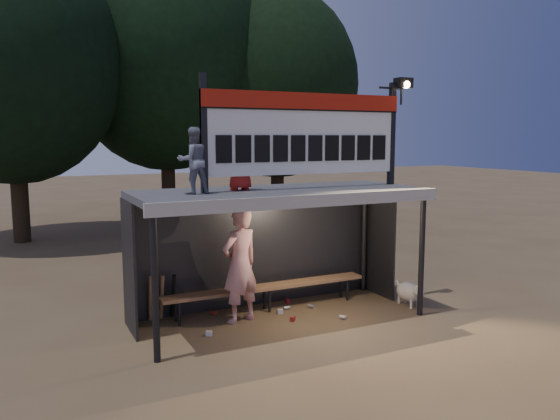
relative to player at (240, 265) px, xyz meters
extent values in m
plane|color=brown|center=(0.67, -0.20, -1.02)|extent=(80.00, 80.00, 0.00)
imported|color=white|center=(0.00, 0.00, 0.00)|extent=(0.86, 0.70, 2.03)
imported|color=slate|center=(-0.89, -0.29, 1.83)|extent=(0.55, 0.45, 1.05)
imported|color=maroon|center=(-0.01, -0.06, 1.83)|extent=(0.53, 0.35, 1.06)
cube|color=#424245|center=(0.67, -0.20, 1.24)|extent=(5.00, 2.00, 0.12)
cube|color=beige|center=(0.67, -1.22, 1.20)|extent=(5.10, 0.06, 0.20)
cylinder|color=black|center=(-1.73, -1.10, 0.08)|extent=(0.10, 0.10, 2.20)
cylinder|color=black|center=(3.07, -1.10, 0.08)|extent=(0.10, 0.10, 2.20)
cylinder|color=black|center=(-1.73, 0.70, 0.08)|extent=(0.10, 0.10, 2.20)
cylinder|color=black|center=(3.07, 0.70, 0.08)|extent=(0.10, 0.10, 2.20)
cube|color=black|center=(0.67, 0.80, 0.08)|extent=(5.00, 0.04, 2.20)
cube|color=black|center=(-1.83, 0.30, 0.08)|extent=(0.04, 1.00, 2.20)
cube|color=black|center=(3.17, 0.30, 0.08)|extent=(0.04, 1.00, 2.20)
cylinder|color=black|center=(0.67, 0.80, 1.13)|extent=(5.00, 0.06, 0.06)
cube|color=black|center=(-0.68, -0.20, 2.25)|extent=(0.10, 0.10, 1.90)
cube|color=black|center=(3.02, -0.20, 2.25)|extent=(0.10, 0.10, 1.90)
cube|color=white|center=(1.17, -0.20, 2.25)|extent=(3.80, 0.08, 1.40)
cube|color=#A91A0C|center=(1.17, -0.25, 2.81)|extent=(3.80, 0.04, 0.28)
cube|color=black|center=(1.17, -0.25, 2.66)|extent=(3.80, 0.02, 0.03)
cube|color=black|center=(-0.36, -0.25, 2.00)|extent=(0.27, 0.03, 0.45)
cube|color=black|center=(-0.02, -0.25, 2.00)|extent=(0.27, 0.03, 0.45)
cube|color=black|center=(0.32, -0.25, 2.00)|extent=(0.27, 0.03, 0.45)
cube|color=black|center=(0.66, -0.25, 2.00)|extent=(0.27, 0.03, 0.45)
cube|color=black|center=(1.00, -0.25, 2.00)|extent=(0.27, 0.03, 0.45)
cube|color=black|center=(1.34, -0.25, 2.00)|extent=(0.27, 0.03, 0.45)
cube|color=black|center=(1.68, -0.25, 2.00)|extent=(0.27, 0.03, 0.45)
cube|color=black|center=(2.02, -0.25, 2.00)|extent=(0.27, 0.03, 0.45)
cube|color=black|center=(2.36, -0.25, 2.00)|extent=(0.27, 0.03, 0.45)
cube|color=black|center=(2.70, -0.25, 2.00)|extent=(0.27, 0.03, 0.45)
cylinder|color=black|center=(2.97, -0.20, 3.10)|extent=(0.50, 0.04, 0.04)
cylinder|color=black|center=(3.22, -0.20, 2.95)|extent=(0.04, 0.04, 0.30)
cube|color=black|center=(3.22, -0.25, 3.20)|extent=(0.30, 0.22, 0.18)
sphere|color=#FFD88C|center=(3.22, -0.34, 3.16)|extent=(0.14, 0.14, 0.14)
cube|color=#916744|center=(0.67, 0.35, -0.57)|extent=(4.00, 0.35, 0.06)
cylinder|color=black|center=(-1.03, 0.23, -0.79)|extent=(0.05, 0.05, 0.45)
cylinder|color=black|center=(-1.03, 0.47, -0.79)|extent=(0.05, 0.05, 0.45)
cylinder|color=black|center=(0.67, 0.23, -0.79)|extent=(0.05, 0.05, 0.45)
cylinder|color=black|center=(0.67, 0.47, -0.79)|extent=(0.05, 0.05, 0.45)
cylinder|color=black|center=(2.37, 0.23, -0.79)|extent=(0.05, 0.05, 0.45)
cylinder|color=black|center=(2.37, 0.47, -0.79)|extent=(0.05, 0.05, 0.45)
cylinder|color=#302315|center=(-3.33, 9.80, 0.85)|extent=(0.50, 0.50, 3.74)
ellipsoid|color=black|center=(-3.33, 9.80, 4.51)|extent=(6.46, 6.46, 7.48)
cylinder|color=#312216|center=(1.67, 11.30, 1.07)|extent=(0.50, 0.50, 4.18)
ellipsoid|color=black|center=(1.67, 11.30, 5.16)|extent=(7.22, 7.22, 8.36)
cylinder|color=#2F1E15|center=(5.67, 10.30, 0.74)|extent=(0.50, 0.50, 3.52)
ellipsoid|color=black|center=(5.67, 10.30, 4.18)|extent=(6.08, 6.08, 7.04)
ellipsoid|color=beige|center=(3.24, -0.56, -0.75)|extent=(0.36, 0.58, 0.36)
sphere|color=beige|center=(3.24, -0.84, -0.66)|extent=(0.22, 0.22, 0.22)
cone|color=beige|center=(3.24, -0.94, -0.68)|extent=(0.10, 0.10, 0.10)
cone|color=silver|center=(3.19, -0.86, -0.56)|extent=(0.06, 0.06, 0.07)
cone|color=beige|center=(3.29, -0.86, -0.56)|extent=(0.06, 0.06, 0.07)
cylinder|color=silver|center=(3.16, -0.74, -0.93)|extent=(0.05, 0.05, 0.18)
cylinder|color=silver|center=(3.32, -0.74, -0.93)|extent=(0.05, 0.05, 0.18)
cylinder|color=beige|center=(3.16, -0.38, -0.93)|extent=(0.05, 0.05, 0.18)
cylinder|color=beige|center=(3.32, -0.38, -0.93)|extent=(0.05, 0.05, 0.18)
cylinder|color=beige|center=(3.24, -0.26, -0.68)|extent=(0.04, 0.16, 0.14)
cylinder|color=#A5784D|center=(-1.43, 0.62, -0.59)|extent=(0.08, 0.27, 0.84)
cylinder|color=#997147|center=(-1.23, 0.62, -0.59)|extent=(0.07, 0.30, 0.83)
cylinder|color=black|center=(-1.03, 0.62, -0.59)|extent=(0.07, 0.33, 0.83)
cube|color=#A51C1F|center=(1.22, 0.59, -0.98)|extent=(0.07, 0.10, 0.08)
cylinder|color=#B1B1B6|center=(1.48, 0.11, -0.98)|extent=(0.12, 0.14, 0.07)
cube|color=beige|center=(-0.73, -0.43, -0.98)|extent=(0.12, 0.11, 0.08)
cylinder|color=#AA2A1D|center=(-0.31, 0.56, -0.98)|extent=(0.11, 0.14, 0.07)
cube|color=#ADADB2|center=(0.81, 0.07, -0.98)|extent=(0.12, 0.09, 0.08)
cylinder|color=beige|center=(1.69, -0.68, -0.98)|extent=(0.13, 0.13, 0.07)
cube|color=#A2261B|center=(0.83, -0.39, -0.98)|extent=(0.12, 0.12, 0.08)
cylinder|color=#AEAEB3|center=(1.02, 0.23, -0.98)|extent=(0.13, 0.08, 0.07)
camera|label=1|loc=(-3.42, -8.61, 2.19)|focal=35.00mm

